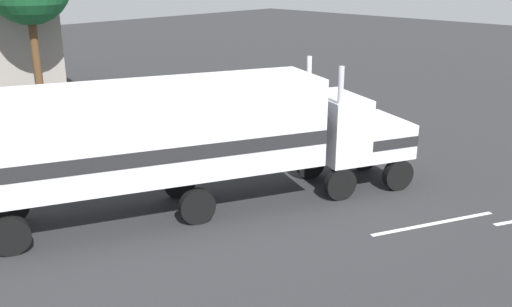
# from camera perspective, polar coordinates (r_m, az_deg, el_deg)

# --- Properties ---
(ground_plane) EXTENTS (120.00, 120.00, 0.00)m
(ground_plane) POSITION_cam_1_polar(r_m,az_deg,el_deg) (20.90, 10.54, -2.94)
(ground_plane) COLOR #2D2D30
(lane_stripe_near) EXTENTS (4.07, 1.97, 0.01)m
(lane_stripe_near) POSITION_cam_1_polar(r_m,az_deg,el_deg) (18.27, 17.38, -6.72)
(lane_stripe_near) COLOR silver
(lane_stripe_near) RESTS_ON ground_plane
(semi_truck) EXTENTS (13.95, 8.06, 4.50)m
(semi_truck) POSITION_cam_1_polar(r_m,az_deg,el_deg) (17.73, -6.77, 1.98)
(semi_truck) COLOR white
(semi_truck) RESTS_ON ground_plane
(person_bystander) EXTENTS (0.43, 0.48, 1.63)m
(person_bystander) POSITION_cam_1_polar(r_m,az_deg,el_deg) (21.84, -1.18, 0.81)
(person_bystander) COLOR black
(person_bystander) RESTS_ON ground_plane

